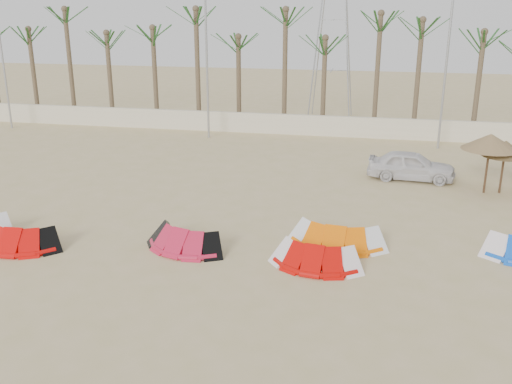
% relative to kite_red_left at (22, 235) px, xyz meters
% --- Properties ---
extents(ground, '(120.00, 120.00, 0.00)m').
position_rel_kite_red_left_xyz_m(ground, '(7.59, -2.25, -0.42)').
color(ground, '#CBB085').
rests_on(ground, ground).
extents(boundary_wall, '(60.00, 0.30, 1.30)m').
position_rel_kite_red_left_xyz_m(boundary_wall, '(7.59, 19.75, 0.23)').
color(boundary_wall, beige).
rests_on(boundary_wall, ground).
extents(palm_line, '(52.00, 4.00, 7.70)m').
position_rel_kite_red_left_xyz_m(palm_line, '(8.26, 21.25, 6.03)').
color(palm_line, brown).
rests_on(palm_line, ground).
extents(lamp_a, '(1.25, 0.14, 11.00)m').
position_rel_kite_red_left_xyz_m(lamp_a, '(-12.38, 17.75, 5.35)').
color(lamp_a, '#A5A8AD').
rests_on(lamp_a, ground).
extents(lamp_b, '(1.25, 0.14, 11.00)m').
position_rel_kite_red_left_xyz_m(lamp_b, '(1.62, 17.75, 5.35)').
color(lamp_b, '#A5A8AD').
rests_on(lamp_b, ground).
extents(lamp_c, '(1.25, 0.14, 11.00)m').
position_rel_kite_red_left_xyz_m(lamp_c, '(15.62, 17.75, 5.35)').
color(lamp_c, '#A5A8AD').
rests_on(lamp_c, ground).
extents(pylon, '(3.00, 3.00, 14.00)m').
position_rel_kite_red_left_xyz_m(pylon, '(8.59, 25.75, -0.42)').
color(pylon, '#A5A8AD').
rests_on(pylon, ground).
extents(kite_red_left, '(3.11, 1.65, 0.90)m').
position_rel_kite_red_left_xyz_m(kite_red_left, '(0.00, 0.00, 0.00)').
color(kite_red_left, red).
rests_on(kite_red_left, ground).
extents(kite_red_mid, '(3.25, 2.19, 0.90)m').
position_rel_kite_red_left_xyz_m(kite_red_mid, '(5.65, 1.08, -0.00)').
color(kite_red_mid, red).
rests_on(kite_red_mid, ground).
extents(kite_red_right, '(3.11, 1.85, 0.90)m').
position_rel_kite_red_left_xyz_m(kite_red_right, '(10.25, 0.65, -0.00)').
color(kite_red_right, '#C60904').
rests_on(kite_red_right, ground).
extents(kite_orange, '(3.47, 1.83, 0.90)m').
position_rel_kite_red_left_xyz_m(kite_orange, '(10.79, 2.53, 0.00)').
color(kite_orange, '#FF6D03').
rests_on(kite_orange, ground).
extents(parasol_left, '(2.47, 2.47, 2.71)m').
position_rel_kite_red_left_xyz_m(parasol_left, '(16.86, 9.60, 1.94)').
color(parasol_left, '#4C331E').
rests_on(parasol_left, ground).
extents(parasol_mid, '(1.99, 1.99, 2.41)m').
position_rel_kite_red_left_xyz_m(parasol_mid, '(17.54, 9.71, 1.64)').
color(parasol_mid, '#4C331E').
rests_on(parasol_mid, ground).
extents(car, '(4.21, 1.92, 1.40)m').
position_rel_kite_red_left_xyz_m(car, '(13.71, 11.01, 0.28)').
color(car, silver).
rests_on(car, ground).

